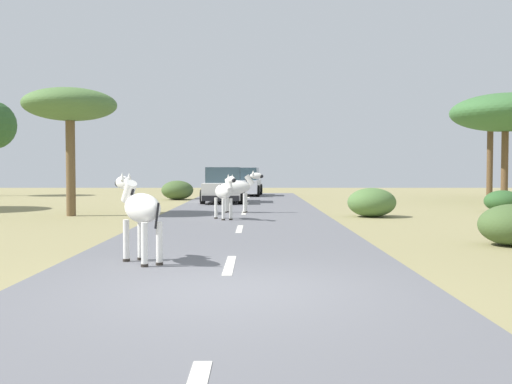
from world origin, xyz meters
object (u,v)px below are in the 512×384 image
Objects in this scene: tree_2 at (492,112)px; tree_4 at (507,113)px; zebra_1 at (141,209)px; tree_0 at (71,106)px; zebra_0 at (226,192)px; bush_1 at (504,201)px; bush_3 at (179,190)px; bush_2 at (373,202)px; zebra_2 at (240,188)px; car_0 at (225,186)px; car_1 at (246,183)px.

tree_4 is at bearing -105.89° from tree_2.
zebra_1 is 12.16m from tree_0.
tree_0 is 20.55m from tree_4.
zebra_0 is 1.04× the size of bush_1.
tree_2 is 19.23m from bush_3.
bush_3 is (-8.47, 11.64, 0.02)m from bush_2.
tree_2 is at bearing 19.84° from zebra_1.
tree_2 is 1.09× the size of tree_4.
zebra_0 is at bearing -143.56° from tree_4.
zebra_1 is at bearing 3.87° from zebra_2.
zebra_1 is 18.68m from car_0.
bush_3 is at bearing -128.97° from car_1.
zebra_0 is 0.94× the size of zebra_1.
tree_4 is at bearing 66.38° from bush_1.
zebra_2 is at bearing 8.66° from tree_0.
zebra_0 is at bearing -75.94° from bush_3.
zebra_2 is 0.36× the size of tree_0.
tree_0 is 11.95m from bush_3.
bush_2 is (5.72, -8.27, -0.33)m from car_0.
zebra_0 is 0.33× the size of car_1.
car_0 reaches higher than zebra_1.
tree_4 is 17.48m from bush_3.
bush_3 is (-2.33, 22.04, -0.46)m from zebra_1.
car_1 reaches higher than zebra_2.
tree_0 reaches higher than car_1.
car_1 is 0.75× the size of tree_2.
bush_2 is (10.80, -0.43, -3.44)m from tree_0.
tree_2 is (15.71, 6.20, 4.25)m from car_0.
tree_4 is 3.16× the size of bush_2.
bush_2 is at bearing -134.97° from tree_4.
bush_1 is (-2.54, -5.82, -4.04)m from tree_4.
zebra_0 is at bearing -133.20° from tree_2.
zebra_0 is 8.82m from zebra_1.
bush_3 is at bearing 78.24° from tree_0.
zebra_0 is 0.87× the size of bush_2.
zebra_1 is 17.43m from bush_1.
car_0 is (0.42, 18.67, -0.15)m from zebra_1.
car_1 is at bearing 150.51° from tree_4.
zebra_0 is at bearing 46.29° from zebra_1.
zebra_1 reaches higher than bush_3.
car_1 is 0.97× the size of tree_0.
car_1 reaches higher than zebra_0.
tree_0 reaches higher than zebra_2.
zebra_0 is 22.49m from tree_2.
tree_0 is at bearing 57.41° from car_0.
tree_4 is at bearing 22.28° from tree_0.
tree_4 is at bearing -179.84° from car_0.
bush_2 is (4.81, -15.58, -0.33)m from car_1.
bush_1 is at bearing 6.83° from tree_0.
tree_0 is at bearing -70.82° from zebra_2.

